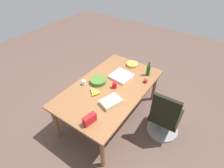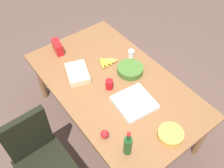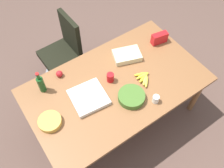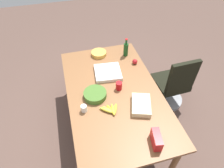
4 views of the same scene
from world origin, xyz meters
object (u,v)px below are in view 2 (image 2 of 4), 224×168
office_chair (44,165)px  apple_red (105,134)px  wine_bottle (128,145)px  pizza_box (134,103)px  sheet_cake (77,73)px  conference_table (114,87)px  banana_bunch (106,62)px  chip_bowl (170,134)px  red_solo_cup (109,84)px  chip_bag_red (58,47)px  salad_bowl (130,70)px  paper_cup (131,54)px

office_chair → apple_red: 0.74m
office_chair → wine_bottle: size_ratio=3.34×
pizza_box → sheet_cake: sheet_cake is taller
conference_table → banana_bunch: 0.33m
wine_bottle → chip_bowl: 0.43m
banana_bunch → office_chair: bearing=-67.0°
conference_table → sheet_cake: 0.43m
conference_table → chip_bowl: 0.82m
red_solo_cup → apple_red: bearing=-40.8°
red_solo_cup → chip_bowl: 0.80m
banana_bunch → chip_bag_red: bearing=-146.6°
office_chair → sheet_cake: 1.00m
office_chair → pizza_box: (0.17, 0.99, 0.39)m
conference_table → salad_bowl: bearing=95.6°
salad_bowl → apple_red: bearing=-55.3°
red_solo_cup → wine_bottle: 0.75m
red_solo_cup → pizza_box: size_ratio=0.31×
red_solo_cup → pizza_box: (0.32, 0.07, -0.03)m
pizza_box → salad_bowl: bearing=151.3°
conference_table → banana_bunch: (-0.30, 0.12, 0.09)m
office_chair → salad_bowl: size_ratio=3.43×
paper_cup → banana_bunch: 0.31m
pizza_box → wine_bottle: 0.52m
banana_bunch → sheet_cake: sheet_cake is taller
apple_red → chip_bowl: bearing=53.2°
pizza_box → banana_bunch: 0.66m
chip_bag_red → chip_bowl: chip_bag_red is taller
pizza_box → wine_bottle: (0.35, -0.38, 0.09)m
red_solo_cup → pizza_box: 0.33m
banana_bunch → chip_bowl: chip_bowl is taller
banana_bunch → wine_bottle: wine_bottle is taller
conference_table → paper_cup: 0.48m
conference_table → sheet_cake: bearing=-143.2°
paper_cup → apple_red: bearing=-52.3°
conference_table → wine_bottle: 0.82m
pizza_box → chip_bowl: (0.47, 0.03, 0.00)m
office_chair → conference_table: bearing=100.2°
banana_bunch → pizza_box: bearing=-11.4°
conference_table → chip_bag_red: size_ratio=9.98×
paper_cup → apple_red: size_ratio=1.18×
salad_bowl → banana_bunch: bearing=-154.7°
wine_bottle → paper_cup: bearing=138.5°
office_chair → wine_bottle: (0.52, 0.61, 0.48)m
chip_bag_red → apple_red: 1.29m
apple_red → sheet_cake: bearing=165.2°
paper_cup → banana_bunch: size_ratio=0.39×
salad_bowl → chip_bowl: bearing=-15.5°
chip_bag_red → apple_red: bearing=-10.5°
paper_cup → chip_bowl: 1.10m
banana_bunch → apple_red: (0.76, -0.58, 0.01)m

